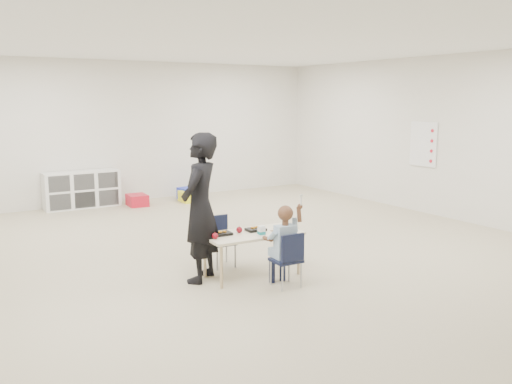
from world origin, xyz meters
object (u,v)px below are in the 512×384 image
chair_near (286,259)px  adult (200,208)px  table (252,254)px  child (286,243)px  cubby_shelf (82,189)px

chair_near → adult: (-0.70, 0.69, 0.53)m
table → child: 0.57m
child → cubby_shelf: size_ratio=0.70×
table → chair_near: size_ratio=1.85×
table → cubby_shelf: 5.21m
chair_near → cubby_shelf: cubby_shelf is taller
child → cubby_shelf: 5.73m
cubby_shelf → adult: 5.02m
child → adult: size_ratio=0.58×
cubby_shelf → child: bearing=-82.1°
table → adult: 0.84m
table → adult: size_ratio=0.68×
cubby_shelf → adult: adult is taller
table → cubby_shelf: (-0.66, 5.17, 0.09)m
child → adult: (-0.70, 0.69, 0.36)m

